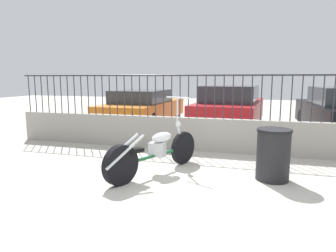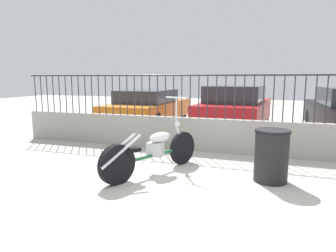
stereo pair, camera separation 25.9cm
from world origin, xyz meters
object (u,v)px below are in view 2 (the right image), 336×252
Objects in this scene: car_red at (236,108)px; car_orange at (149,107)px; trash_bin at (271,156)px; motorcycle_green at (148,152)px.

car_orange is at bearing 95.31° from car_red.
car_red reaches higher than trash_bin.
car_orange is 1.02× the size of car_red.
trash_bin is 6.18m from car_orange.
car_red is (0.91, 5.03, 0.32)m from motorcycle_green.
trash_bin is at bearing -162.71° from car_red.
car_red is (-1.09, 4.72, 0.28)m from trash_bin.
motorcycle_green reaches higher than car_orange.
motorcycle_green is at bearing 174.01° from car_red.
motorcycle_green is 5.12m from car_red.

